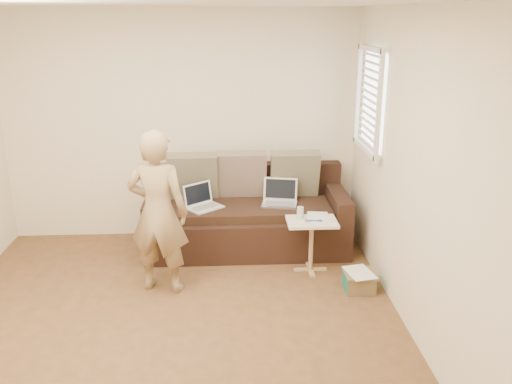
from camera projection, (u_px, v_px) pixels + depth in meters
floor at (168, 337)px, 4.47m from camera, size 4.50×4.50×0.00m
ceiling at (149, 2)px, 3.66m from camera, size 4.50×4.50×0.00m
wall_back at (182, 127)px, 6.20m from camera, size 4.00×0.00×4.00m
wall_front at (89, 378)px, 1.93m from camera, size 4.00×0.00×4.00m
wall_right at (422, 182)px, 4.17m from camera, size 0.00×4.50×4.50m
window_blinds at (370, 100)px, 5.47m from camera, size 0.12×0.88×1.08m
sofa at (247, 212)px, 6.06m from camera, size 2.20×0.95×0.85m
pillow_left at (193, 176)px, 6.10m from camera, size 0.55×0.29×0.57m
pillow_mid at (242, 174)px, 6.17m from camera, size 0.55×0.27×0.57m
pillow_right at (295, 174)px, 6.18m from camera, size 0.55×0.28×0.57m
laptop_silver at (279, 205)px, 6.00m from camera, size 0.43×0.34×0.25m
laptop_white at (205, 208)px, 5.89m from camera, size 0.44×0.43×0.26m
person at (158, 212)px, 5.02m from camera, size 0.65×0.51×1.57m
side_table at (311, 246)px, 5.55m from camera, size 0.50×0.35×0.55m
drinking_glass at (300, 213)px, 5.50m from camera, size 0.07×0.07×0.12m
scissors at (314, 221)px, 5.43m from camera, size 0.20×0.14×0.02m
paper_on_table at (318, 217)px, 5.55m from camera, size 0.25×0.33×0.00m
striped_box at (359, 281)px, 5.21m from camera, size 0.29×0.29×0.18m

